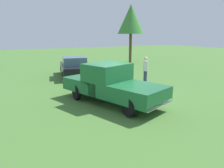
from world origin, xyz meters
name	(u,v)px	position (x,y,z in m)	size (l,w,h in m)	color
ground_plane	(121,100)	(0.00, 0.00, 0.00)	(80.00, 80.00, 0.00)	#477533
pickup_truck	(110,83)	(-0.02, 0.59, 0.94)	(5.43, 3.44, 1.82)	black
sedan_near	(74,67)	(6.80, 0.08, 0.70)	(4.53, 2.70, 1.49)	black
person_bystander	(145,69)	(2.29, -3.15, 0.98)	(0.44, 0.44, 1.74)	navy
tree_back_left	(131,19)	(11.45, -7.89, 4.64)	(2.83, 2.83, 6.22)	brown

